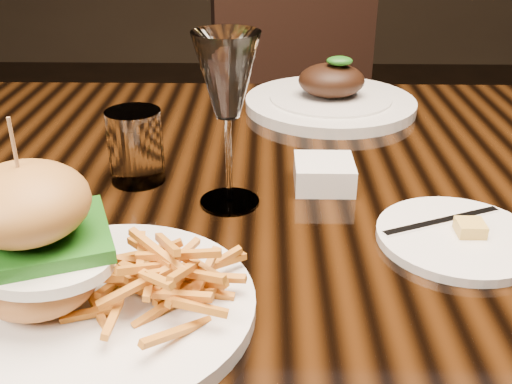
{
  "coord_description": "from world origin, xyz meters",
  "views": [
    {
      "loc": [
        -0.06,
        -0.67,
        1.08
      ],
      "look_at": [
        -0.07,
        -0.13,
        0.81
      ],
      "focal_mm": 42.0,
      "sensor_mm": 36.0,
      "label": 1
    }
  ],
  "objects_px": {
    "wine_glass": "(227,81)",
    "far_dish": "(330,99)",
    "dining_table": "(308,239)",
    "chair_far": "(307,113)",
    "burger_plate": "(88,271)"
  },
  "relations": [
    {
      "from": "burger_plate",
      "to": "chair_far",
      "type": "xyz_separation_m",
      "value": [
        0.26,
        1.15,
        -0.26
      ]
    },
    {
      "from": "dining_table",
      "to": "wine_glass",
      "type": "height_order",
      "value": "wine_glass"
    },
    {
      "from": "dining_table",
      "to": "chair_far",
      "type": "distance_m",
      "value": 0.9
    },
    {
      "from": "chair_far",
      "to": "wine_glass",
      "type": "bearing_deg",
      "value": -115.32
    },
    {
      "from": "dining_table",
      "to": "chair_far",
      "type": "bearing_deg",
      "value": 86.55
    },
    {
      "from": "far_dish",
      "to": "chair_far",
      "type": "distance_m",
      "value": 0.63
    },
    {
      "from": "dining_table",
      "to": "burger_plate",
      "type": "height_order",
      "value": "burger_plate"
    },
    {
      "from": "far_dish",
      "to": "dining_table",
      "type": "bearing_deg",
      "value": -99.67
    },
    {
      "from": "wine_glass",
      "to": "chair_far",
      "type": "distance_m",
      "value": 1.01
    },
    {
      "from": "wine_glass",
      "to": "chair_far",
      "type": "bearing_deg",
      "value": 80.74
    },
    {
      "from": "wine_glass",
      "to": "burger_plate",
      "type": "bearing_deg",
      "value": -116.38
    },
    {
      "from": "chair_far",
      "to": "burger_plate",
      "type": "bearing_deg",
      "value": -118.73
    },
    {
      "from": "wine_glass",
      "to": "far_dish",
      "type": "bearing_deg",
      "value": 66.66
    },
    {
      "from": "burger_plate",
      "to": "far_dish",
      "type": "bearing_deg",
      "value": 56.4
    },
    {
      "from": "dining_table",
      "to": "far_dish",
      "type": "relative_size",
      "value": 5.58
    }
  ]
}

